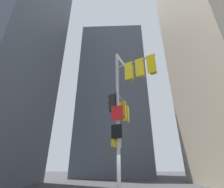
% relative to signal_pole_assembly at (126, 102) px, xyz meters
% --- Properties ---
extents(building_tower_left, '(13.20, 13.20, 42.26)m').
position_rel_signal_pole_assembly_xyz_m(building_tower_left, '(-16.93, 8.08, 15.73)').
color(building_tower_left, '#4C5460').
rests_on(building_tower_left, ground).
extents(building_tower_right, '(13.86, 13.86, 44.80)m').
position_rel_signal_pole_assembly_xyz_m(building_tower_right, '(15.60, 9.15, 17.00)').
color(building_tower_right, tan).
rests_on(building_tower_right, ground).
extents(building_mid_block, '(14.54, 14.54, 33.95)m').
position_rel_signal_pole_assembly_xyz_m(building_mid_block, '(-1.63, 27.57, 11.57)').
color(building_mid_block, '#4C5460').
rests_on(building_mid_block, ground).
extents(signal_pole_assembly, '(2.72, 3.61, 8.71)m').
position_rel_signal_pole_assembly_xyz_m(signal_pole_assembly, '(0.00, 0.00, 0.00)').
color(signal_pole_assembly, '#B2B2B5').
rests_on(signal_pole_assembly, ground).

